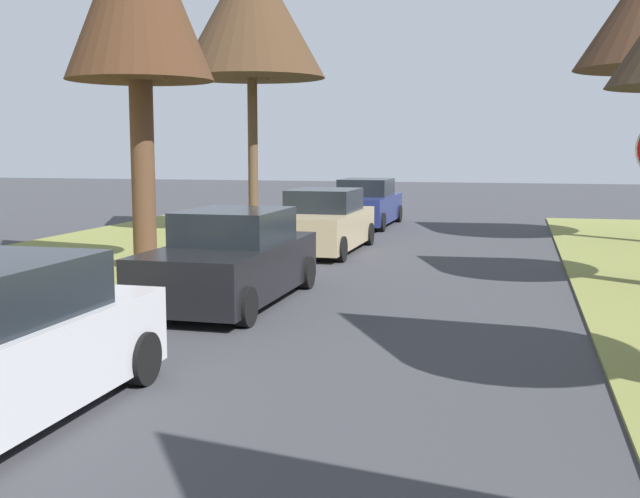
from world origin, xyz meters
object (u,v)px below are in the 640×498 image
(street_tree_left_far, at_px, (251,12))
(parked_sedan_navy, at_px, (365,204))
(parked_sedan_tan, at_px, (323,223))
(parked_sedan_black, at_px, (231,260))

(street_tree_left_far, xyz_separation_m, parked_sedan_navy, (2.78, 3.45, -5.84))
(parked_sedan_tan, height_order, parked_sedan_navy, same)
(parked_sedan_black, xyz_separation_m, parked_sedan_tan, (-0.08, 6.81, 0.00))
(street_tree_left_far, distance_m, parked_sedan_navy, 7.33)
(parked_sedan_black, bearing_deg, parked_sedan_tan, 90.66)
(street_tree_left_far, bearing_deg, parked_sedan_black, -73.21)
(parked_sedan_black, distance_m, parked_sedan_tan, 6.81)
(parked_sedan_navy, bearing_deg, parked_sedan_tan, -88.36)
(street_tree_left_far, height_order, parked_sedan_navy, street_tree_left_far)
(parked_sedan_black, relative_size, parked_sedan_tan, 1.00)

